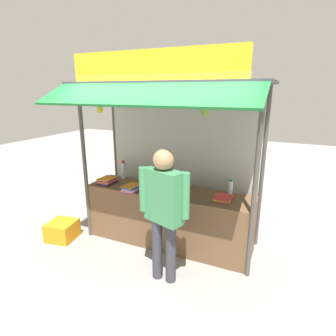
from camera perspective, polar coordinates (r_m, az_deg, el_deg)
The scene contains 15 objects.
ground_plane at distance 4.49m, azimuth 0.00°, elevation -15.10°, with size 20.00×20.00×0.00m, color gray.
stall_counter at distance 4.28m, azimuth 0.00°, elevation -10.13°, with size 2.53×0.64×0.86m, color brown.
stall_structure at distance 4.04m, azimuth 0.92°, elevation 6.96°, with size 2.73×1.56×2.77m.
water_bottle_rear_center at distance 4.00m, azimuth 12.87°, elevation -4.03°, with size 0.07×0.07×0.23m.
water_bottle_left at distance 4.17m, azimuth 4.00°, elevation -2.74°, with size 0.07×0.07×0.24m.
water_bottle_mid_left at distance 4.08m, azimuth 3.15°, elevation -2.80°, with size 0.08×0.08×0.30m.
water_bottle_back_right at distance 4.36m, azimuth -2.83°, elevation -1.61°, with size 0.08×0.08×0.29m.
water_bottle_front_right at distance 4.71m, azimuth -9.26°, elevation -0.41°, with size 0.08×0.08×0.30m.
magazine_stack_center at distance 4.53m, azimuth -12.52°, elevation -2.54°, with size 0.25×0.31×0.09m.
magazine_stack_far_right at distance 3.83m, azimuth 11.31°, elevation -6.21°, with size 0.26×0.29×0.05m.
magazine_stack_right at distance 4.15m, azimuth -7.56°, elevation -4.11°, with size 0.24×0.31×0.07m.
banana_bunch_inner_left at distance 3.23m, azimuth 7.77°, elevation 11.92°, with size 0.11×0.11×0.28m.
banana_bunch_inner_right at distance 3.92m, azimuth -14.00°, elevation 12.13°, with size 0.10×0.10×0.29m.
vendor_person at distance 3.24m, azimuth -0.90°, elevation -7.69°, with size 0.64×0.35×1.68m.
plastic_crate at distance 4.81m, azimuth -21.15°, elevation -12.00°, with size 0.41×0.41×0.29m, color orange.
Camera 1 is at (1.58, -3.51, 2.31)m, focal length 29.29 mm.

